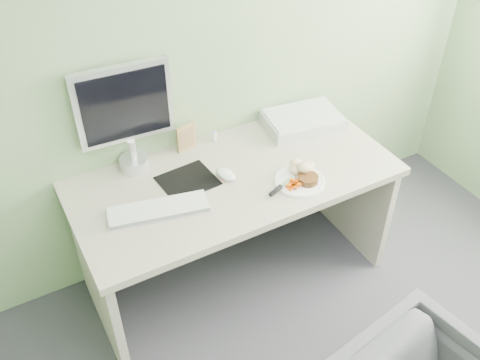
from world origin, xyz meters
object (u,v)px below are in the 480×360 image
plate (299,181)px  monitor (125,113)px  desk (235,203)px  scanner (303,121)px

plate → monitor: (-0.66, 0.51, 0.30)m
desk → monitor: (-0.41, 0.31, 0.49)m
plate → scanner: 0.50m
monitor → scanner: bearing=-3.3°
desk → monitor: monitor is taller
desk → monitor: bearing=142.3°
desk → plate: bearing=-38.0°
monitor → desk: bearing=-34.6°
desk → scanner: (0.54, 0.21, 0.21)m
scanner → monitor: size_ratio=0.75×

